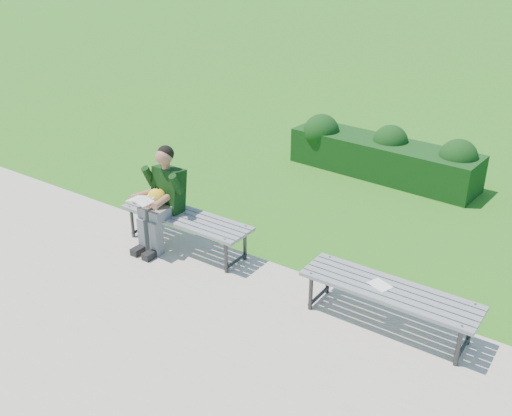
{
  "coord_description": "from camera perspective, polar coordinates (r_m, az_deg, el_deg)",
  "views": [
    {
      "loc": [
        3.23,
        -5.07,
        3.62
      ],
      "look_at": [
        -0.18,
        -0.18,
        0.8
      ],
      "focal_mm": 40.0,
      "sensor_mm": 36.0,
      "label": 1
    }
  ],
  "objects": [
    {
      "name": "paper_sheet",
      "position": [
        5.91,
        12.3,
        -7.54
      ],
      "size": [
        0.26,
        0.23,
        0.01
      ],
      "color": "white",
      "rests_on": "bench_right"
    },
    {
      "name": "ground",
      "position": [
        7.02,
        2.08,
        -5.74
      ],
      "size": [
        80.0,
        80.0,
        0.0
      ],
      "color": "#337A18",
      "rests_on": "ground"
    },
    {
      "name": "walkway",
      "position": [
        5.87,
        -7.5,
        -12.86
      ],
      "size": [
        30.0,
        3.5,
        0.02
      ],
      "color": "#B9AF9A",
      "rests_on": "ground"
    },
    {
      "name": "seated_boy",
      "position": [
        7.23,
        -9.43,
        1.26
      ],
      "size": [
        0.56,
        0.76,
        1.31
      ],
      "color": "gray",
      "rests_on": "walkway"
    },
    {
      "name": "hedge",
      "position": [
        9.75,
        12.54,
        5.31
      ],
      "size": [
        3.24,
        1.03,
        0.88
      ],
      "color": "#173E12",
      "rests_on": "ground"
    },
    {
      "name": "bench_left",
      "position": [
        7.23,
        -7.03,
        -1.2
      ],
      "size": [
        1.8,
        0.5,
        0.46
      ],
      "color": "gray",
      "rests_on": "walkway"
    },
    {
      "name": "bench_right",
      "position": [
        5.91,
        13.14,
        -8.28
      ],
      "size": [
        1.8,
        0.5,
        0.46
      ],
      "color": "gray",
      "rests_on": "walkway"
    }
  ]
}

